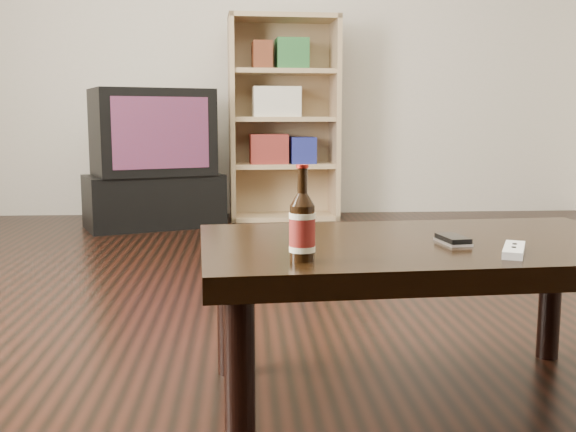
{
  "coord_description": "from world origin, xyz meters",
  "views": [
    {
      "loc": [
        -0.07,
        -2.03,
        0.71
      ],
      "look_at": [
        0.02,
        -0.64,
        0.51
      ],
      "focal_mm": 42.0,
      "sensor_mm": 36.0,
      "label": 1
    }
  ],
  "objects": [
    {
      "name": "tv",
      "position": [
        -0.66,
        2.41,
        0.62
      ],
      "size": [
        0.85,
        0.7,
        0.55
      ],
      "rotation": [
        0.0,
        0.0,
        0.37
      ],
      "color": "black",
      "rests_on": "tv_stand"
    },
    {
      "name": "tv_stand",
      "position": [
        -0.66,
        2.41,
        0.17
      ],
      "size": [
        0.96,
        0.72,
        0.34
      ],
      "primitive_type": "cube",
      "rotation": [
        0.0,
        0.0,
        0.37
      ],
      "color": "black",
      "rests_on": "floor"
    },
    {
      "name": "remote",
      "position": [
        0.53,
        -0.59,
        0.42
      ],
      "size": [
        0.1,
        0.16,
        0.02
      ],
      "rotation": [
        0.0,
        0.0,
        -0.43
      ],
      "color": "silver",
      "rests_on": "coffee_table"
    },
    {
      "name": "floor",
      "position": [
        0.0,
        0.0,
        -0.01
      ],
      "size": [
        5.0,
        6.0,
        0.01
      ],
      "primitive_type": "cube",
      "color": "black",
      "rests_on": "ground"
    },
    {
      "name": "bookshelf",
      "position": [
        0.2,
        2.75,
        0.73
      ],
      "size": [
        0.78,
        0.39,
        1.41
      ],
      "rotation": [
        0.0,
        0.0,
        0.06
      ],
      "color": "tan",
      "rests_on": "floor"
    },
    {
      "name": "beer_bottle",
      "position": [
        0.05,
        -0.64,
        0.48
      ],
      "size": [
        0.07,
        0.07,
        0.2
      ],
      "rotation": [
        0.0,
        0.0,
        0.2
      ],
      "color": "black",
      "rests_on": "coffee_table"
    },
    {
      "name": "coffee_table",
      "position": [
        0.37,
        -0.42,
        0.36
      ],
      "size": [
        1.14,
        0.71,
        0.41
      ],
      "rotation": [
        0.0,
        0.0,
        0.07
      ],
      "color": "black",
      "rests_on": "floor"
    },
    {
      "name": "wall_back",
      "position": [
        0.0,
        3.01,
        1.35
      ],
      "size": [
        5.0,
        0.02,
        2.7
      ],
      "primitive_type": "cube",
      "color": "beige",
      "rests_on": "ground"
    },
    {
      "name": "phone",
      "position": [
        0.43,
        -0.46,
        0.42
      ],
      "size": [
        0.07,
        0.11,
        0.02
      ],
      "rotation": [
        0.0,
        0.0,
        0.14
      ],
      "color": "silver",
      "rests_on": "coffee_table"
    }
  ]
}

